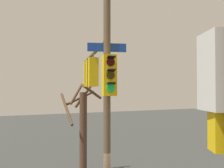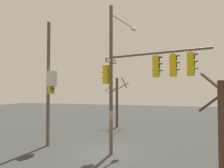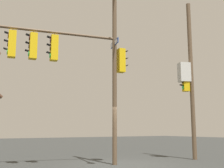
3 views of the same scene
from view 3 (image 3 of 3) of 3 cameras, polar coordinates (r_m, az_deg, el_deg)
The scene contains 3 objects.
ground_plane at distance 12.80m, azimuth 2.33°, elevation -15.85°, with size 80.00×80.00×0.00m, color #313230.
main_signal_pole_assembly at distance 12.51m, azimuth -5.71°, elevation 7.15°, with size 5.93×4.77×8.74m.
secondary_pole_assembly at distance 15.51m, azimuth 15.02°, elevation 1.40°, with size 0.83×0.64×8.35m.
Camera 3 is at (-7.33, -10.38, 1.51)m, focal length 45.57 mm.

